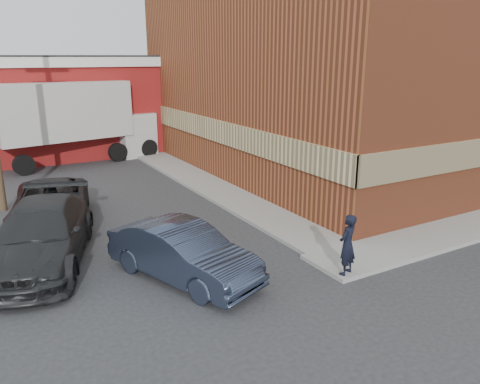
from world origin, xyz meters
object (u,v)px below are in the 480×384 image
warehouse (12,106)px  sedan (183,253)px  suv_b (41,235)px  brick_building (339,74)px  man (347,245)px  box_truck (78,116)px  suv_a (51,205)px

warehouse → sedan: 19.73m
warehouse → suv_b: (-0.86, -16.65, -1.99)m
brick_building → man: (-8.70, -10.55, -3.76)m
warehouse → man: 22.40m
brick_building → box_truck: (-11.67, 7.15, -2.21)m
man → warehouse: bearing=-95.1°
brick_building → suv_b: 16.81m
suv_a → box_truck: 10.37m
suv_a → sedan: bearing=-56.5°
warehouse → sedan: bearing=-83.7°
warehouse → box_truck: (2.82, -3.85, -0.34)m
man → suv_b: bearing=-56.5°
brick_building → box_truck: 13.87m
suv_a → suv_b: 3.10m
man → suv_a: size_ratio=0.31×
suv_a → box_truck: bearing=84.9°
brick_building → warehouse: (-14.50, 11.00, -1.87)m
sedan → suv_b: 4.14m
box_truck → warehouse: bearing=116.0°
man → suv_a: man is taller
brick_building → suv_b: bearing=-159.8°
brick_building → box_truck: brick_building is taller
suv_b → box_truck: size_ratio=0.63×
brick_building → man: size_ratio=11.33×
suv_a → box_truck: box_truck is taller
man → box_truck: bearing=-100.6°
suv_a → box_truck: size_ratio=0.58×
warehouse → suv_a: 13.79m
brick_building → suv_a: 15.42m
suv_b → suv_a: bearing=96.3°
warehouse → suv_a: size_ratio=3.10×
sedan → suv_a: 6.31m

